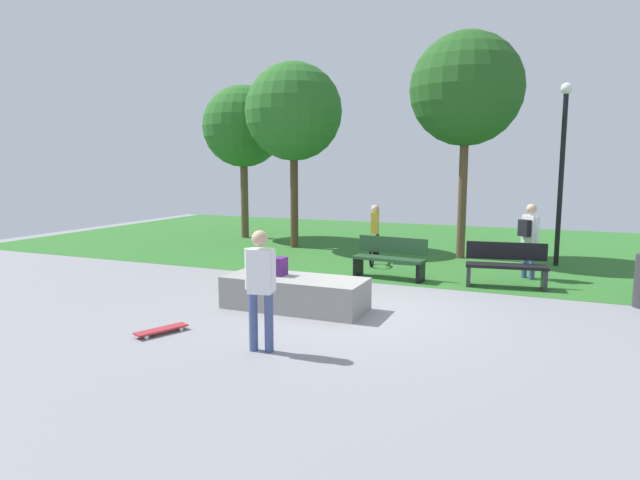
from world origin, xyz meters
The scene contains 15 objects.
ground_plane centered at (0.00, 0.00, 0.00)m, with size 28.00×28.00×0.00m, color gray.
grass_lawn centered at (0.00, 8.07, 0.00)m, with size 26.60×11.87×0.01m, color #2D6B28.
concrete_ledge centered at (-1.03, -0.39, 0.28)m, with size 2.48×1.01×0.56m, color gray.
backpack_on_ledge centered at (-1.35, -0.34, 0.72)m, with size 0.28×0.20×0.32m, color #4C1E66.
skater_performing_trick centered at (-0.52, -2.52, 0.96)m, with size 0.42×0.25×1.65m.
skateboard_by_ledge centered at (-2.26, -2.45, 0.06)m, with size 0.49×0.82×0.08m.
skateboard_spare centered at (-2.57, 0.24, 0.06)m, with size 0.81×0.27×0.08m.
park_bench_far_right centered at (2.24, 2.84, 0.48)m, with size 1.65×0.67×0.91m.
park_bench_far_left centered at (-0.19, 2.73, 0.48)m, with size 1.64×0.65×0.91m.
tree_tall_oak centered at (-6.67, 7.40, 3.77)m, with size 2.73×2.73×5.16m.
tree_broad_elm centered at (0.85, 6.07, 4.44)m, with size 2.93×2.93×5.92m.
tree_slender_maple centered at (-4.11, 6.03, 4.04)m, with size 2.88×2.88×5.50m.
lamp_post centered at (3.23, 5.86, 2.69)m, with size 0.28×0.28×4.46m.
pedestrian_with_backpack centered at (2.62, 3.86, 0.99)m, with size 0.44×0.45×1.66m.
cyclist_on_bicycle centered at (-1.10, 4.53, 0.63)m, with size 0.38×1.80×1.52m.
Camera 1 is at (2.93, -8.66, 2.49)m, focal length 30.17 mm.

